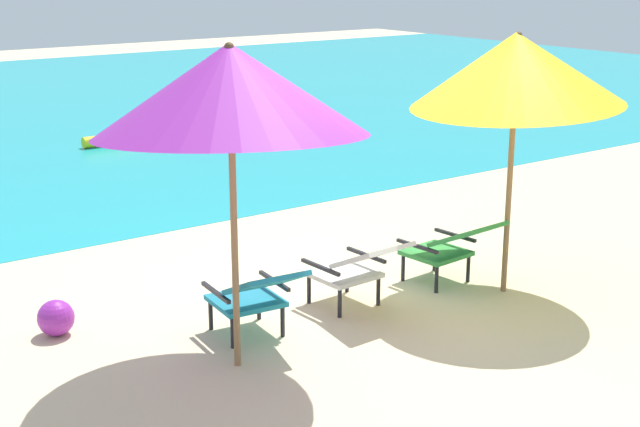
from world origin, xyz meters
TOP-DOWN VIEW (x-y plane):
  - ground_plane at (0.00, 4.00)m, footprint 40.00×40.00m
  - swim_buoy at (1.49, 7.75)m, footprint 1.60×0.18m
  - lounge_chair_left at (-1.03, -0.15)m, footprint 0.61×0.92m
  - lounge_chair_center at (0.01, -0.11)m, footprint 0.58×0.90m
  - lounge_chair_right at (1.07, -0.15)m, footprint 0.61×0.92m
  - beach_umbrella_left at (-1.38, -0.46)m, footprint 2.62×2.64m
  - beach_umbrella_right at (1.39, -0.53)m, footprint 2.15×2.12m
  - beach_ball at (-2.28, 0.88)m, footprint 0.30×0.30m

SIDE VIEW (x-z plane):
  - ground_plane at x=0.00m, z-range 0.00..0.00m
  - swim_buoy at x=1.49m, z-range 0.01..0.19m
  - beach_ball at x=-2.28m, z-range 0.00..0.30m
  - lounge_chair_left at x=-1.03m, z-range 0.06..0.75m
  - lounge_chair_center at x=0.01m, z-range 0.06..0.75m
  - lounge_chair_right at x=1.07m, z-range 0.06..0.75m
  - beach_umbrella_right at x=1.39m, z-range 0.82..3.21m
  - beach_umbrella_left at x=-1.38m, z-range 0.83..3.30m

